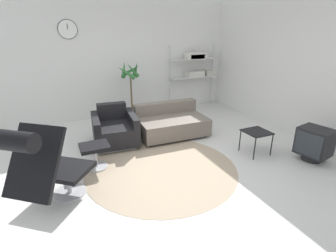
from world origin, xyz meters
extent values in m
plane|color=silver|center=(0.00, 0.00, 0.00)|extent=(12.00, 12.00, 0.00)
cube|color=silver|center=(0.00, 2.83, 1.40)|extent=(12.00, 0.06, 2.80)
cylinder|color=black|center=(-0.94, 2.79, 2.09)|extent=(0.42, 0.01, 0.42)
cylinder|color=white|center=(-0.94, 2.78, 2.09)|extent=(0.39, 0.02, 0.39)
cube|color=black|center=(-0.94, 2.77, 2.15)|extent=(0.01, 0.01, 0.12)
cube|color=silver|center=(3.09, 0.00, 1.40)|extent=(0.06, 12.00, 2.80)
cylinder|color=tan|center=(-0.04, -0.23, 0.00)|extent=(2.42, 2.42, 0.01)
cylinder|color=#BCBCC1|center=(-1.44, -0.32, 0.01)|extent=(0.62, 0.62, 0.02)
cylinder|color=#BCBCC1|center=(-1.44, -0.32, 0.17)|extent=(0.06, 0.06, 0.31)
cube|color=black|center=(-1.44, -0.32, 0.37)|extent=(0.81, 0.80, 0.06)
cube|color=black|center=(-1.76, -0.71, 0.75)|extent=(0.76, 0.75, 0.73)
cylinder|color=black|center=(-1.90, -0.89, 1.10)|extent=(0.54, 0.49, 0.20)
cylinder|color=#BCBCC1|center=(-0.98, 0.25, 0.01)|extent=(0.36, 0.36, 0.02)
cylinder|color=#BCBCC1|center=(-0.98, 0.25, 0.18)|extent=(0.05, 0.05, 0.32)
cube|color=black|center=(-0.98, 0.25, 0.37)|extent=(0.45, 0.38, 0.06)
cube|color=silver|center=(-0.47, 1.01, 0.03)|extent=(0.73, 0.78, 0.06)
cube|color=black|center=(-0.47, 1.01, 0.23)|extent=(0.65, 0.93, 0.35)
cube|color=black|center=(-0.43, 1.36, 0.57)|extent=(0.58, 0.24, 0.32)
cube|color=black|center=(-0.12, 0.98, 0.32)|extent=(0.21, 0.89, 0.53)
cube|color=black|center=(-0.81, 1.05, 0.32)|extent=(0.21, 0.89, 0.53)
cube|color=black|center=(0.72, 0.97, 0.03)|extent=(1.28, 0.82, 0.05)
cube|color=#70665B|center=(0.72, 0.97, 0.22)|extent=(1.42, 0.96, 0.34)
cube|color=#70665B|center=(0.73, 1.32, 0.51)|extent=(1.40, 0.25, 0.25)
cube|color=black|center=(1.71, -0.42, 0.41)|extent=(0.42, 0.42, 0.02)
cylinder|color=black|center=(1.52, -0.61, 0.20)|extent=(0.02, 0.02, 0.40)
cylinder|color=black|center=(1.91, -0.61, 0.20)|extent=(0.02, 0.02, 0.40)
cylinder|color=black|center=(1.52, -0.23, 0.20)|extent=(0.02, 0.02, 0.40)
cylinder|color=black|center=(1.91, -0.23, 0.20)|extent=(0.02, 0.02, 0.40)
cylinder|color=black|center=(2.42, -1.03, 0.06)|extent=(0.31, 0.31, 0.12)
cube|color=black|center=(2.42, -1.03, 0.34)|extent=(0.50, 0.57, 0.46)
cube|color=#282D33|center=(2.21, -1.07, 0.34)|extent=(0.10, 0.43, 0.40)
cylinder|color=#333338|center=(0.28, 2.31, 0.13)|extent=(0.25, 0.25, 0.26)
cylinder|color=#382819|center=(0.28, 2.31, 0.25)|extent=(0.23, 0.23, 0.02)
cylinder|color=brown|center=(0.28, 2.31, 0.66)|extent=(0.04, 0.04, 0.80)
cone|color=#2D6B33|center=(0.41, 2.31, 1.22)|extent=(0.12, 0.35, 0.38)
cone|color=#2D6B33|center=(0.37, 2.48, 1.17)|extent=(0.42, 0.29, 0.30)
cone|color=#2D6B33|center=(0.15, 2.37, 1.22)|extent=(0.24, 0.37, 0.38)
cone|color=#2D6B33|center=(0.14, 2.17, 1.17)|extent=(0.39, 0.39, 0.31)
cone|color=#2D6B33|center=(0.30, 2.19, 1.22)|extent=(0.34, 0.15, 0.37)
cylinder|color=#BCBCC1|center=(1.48, 2.71, 0.85)|extent=(0.03, 0.03, 1.71)
cylinder|color=#BCBCC1|center=(2.82, 2.71, 0.85)|extent=(0.03, 0.03, 1.71)
cube|color=silver|center=(2.15, 2.59, 0.85)|extent=(1.40, 0.28, 0.02)
cube|color=silver|center=(2.15, 2.59, 1.34)|extent=(1.40, 0.28, 0.02)
cube|color=beige|center=(2.18, 2.58, 0.94)|extent=(0.47, 0.24, 0.14)
cube|color=silver|center=(2.15, 2.58, 1.43)|extent=(0.49, 0.24, 0.16)
cube|color=#B7B2A8|center=(2.61, 2.58, 0.94)|extent=(0.21, 0.24, 0.14)
cube|color=beige|center=(2.25, 2.58, 1.40)|extent=(0.54, 0.24, 0.11)
camera|label=1|loc=(-1.48, -3.64, 2.14)|focal=28.00mm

